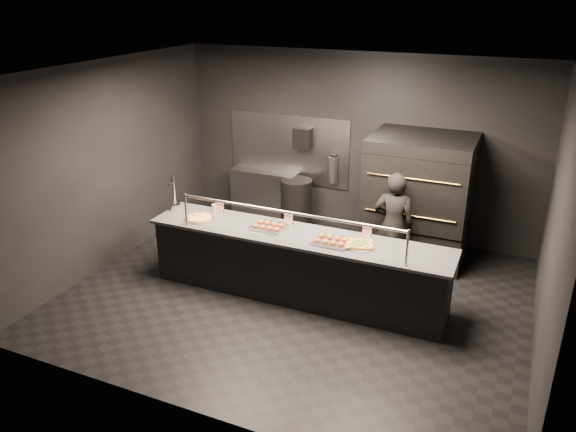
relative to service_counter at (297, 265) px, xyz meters
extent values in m
plane|color=black|center=(0.00, 0.00, -0.46)|extent=(6.00, 6.00, 0.00)
plane|color=black|center=(0.00, 0.00, 2.54)|extent=(6.00, 6.00, 0.00)
cube|color=black|center=(0.00, 2.50, 1.04)|extent=(6.00, 0.04, 3.00)
cube|color=black|center=(0.00, -2.50, 1.04)|extent=(6.00, 0.04, 3.00)
cube|color=black|center=(-3.00, 0.00, 1.04)|extent=(0.04, 5.00, 3.00)
cube|color=black|center=(3.00, 0.00, 1.04)|extent=(0.04, 5.00, 3.00)
cube|color=#99999E|center=(-1.20, 2.48, 0.84)|extent=(2.20, 0.02, 1.20)
cube|color=black|center=(0.00, 0.00, -0.02)|extent=(4.00, 0.70, 0.88)
cube|color=#3B3B41|center=(0.00, 0.00, 0.44)|extent=(4.10, 0.78, 0.04)
cylinder|color=#99999E|center=(-1.50, -0.30, 0.68)|extent=(0.03, 0.03, 0.45)
cylinder|color=#99999E|center=(1.50, -0.30, 0.68)|extent=(0.03, 0.03, 0.45)
cylinder|color=#99999E|center=(0.00, -0.30, 0.88)|extent=(3.00, 0.04, 0.04)
cube|color=black|center=(1.20, 1.90, -0.16)|extent=(1.50, 1.15, 0.60)
cube|color=black|center=(1.20, 1.90, 0.44)|extent=(1.50, 1.20, 0.55)
cube|color=black|center=(1.20, 1.90, 0.99)|extent=(1.50, 1.20, 0.55)
cube|color=black|center=(1.20, 1.90, 1.36)|extent=(1.50, 1.20, 0.18)
cylinder|color=gold|center=(1.20, 1.28, 0.44)|extent=(1.30, 0.02, 0.02)
cylinder|color=gold|center=(1.20, 1.28, 0.99)|extent=(1.30, 0.02, 0.02)
cube|color=#99999E|center=(-1.60, 2.32, -0.01)|extent=(1.20, 0.35, 0.90)
cube|color=black|center=(-0.90, 2.39, 1.09)|extent=(0.30, 0.20, 0.35)
cylinder|color=#B2B2B7|center=(-0.35, 2.40, 0.59)|extent=(0.14, 0.14, 0.45)
cube|color=black|center=(-0.35, 2.40, 0.84)|extent=(0.10, 0.06, 0.06)
cylinder|color=silver|center=(-1.95, 0.08, 0.50)|extent=(0.15, 0.15, 0.09)
cylinder|color=silver|center=(-1.95, 0.08, 0.70)|extent=(0.05, 0.05, 0.39)
cylinder|color=silver|center=(-1.95, 0.00, 0.87)|extent=(0.02, 0.11, 0.02)
cone|color=black|center=(-1.95, 0.08, 0.97)|extent=(0.05, 0.05, 0.15)
cylinder|color=silver|center=(-1.45, -0.08, 0.46)|extent=(0.42, 0.42, 0.01)
cylinder|color=#B07338|center=(-1.45, -0.08, 0.47)|extent=(0.37, 0.37, 0.02)
cylinder|color=#FFB653|center=(-1.45, -0.08, 0.49)|extent=(0.32, 0.32, 0.01)
cube|color=silver|center=(-0.42, 0.03, 0.47)|extent=(0.52, 0.45, 0.02)
ellipsoid|color=#AE6C25|center=(-0.58, -0.05, 0.50)|extent=(0.08, 0.08, 0.05)
ellipsoid|color=#AE6C25|center=(-0.58, 0.10, 0.50)|extent=(0.08, 0.08, 0.05)
ellipsoid|color=#AE6C25|center=(-0.47, -0.05, 0.50)|extent=(0.08, 0.08, 0.05)
ellipsoid|color=#AE6C25|center=(-0.47, 0.10, 0.50)|extent=(0.08, 0.08, 0.05)
ellipsoid|color=#AE6C25|center=(-0.37, -0.05, 0.50)|extent=(0.08, 0.08, 0.05)
ellipsoid|color=#AE6C25|center=(-0.37, 0.10, 0.50)|extent=(0.08, 0.08, 0.05)
ellipsoid|color=#AE6C25|center=(-0.27, -0.05, 0.50)|extent=(0.08, 0.08, 0.05)
ellipsoid|color=#AE6C25|center=(-0.27, 0.10, 0.50)|extent=(0.08, 0.08, 0.05)
cube|color=silver|center=(0.50, -0.08, 0.47)|extent=(0.47, 0.36, 0.02)
ellipsoid|color=#AE6C25|center=(0.34, -0.15, 0.50)|extent=(0.09, 0.09, 0.06)
ellipsoid|color=#AE6C25|center=(0.34, 0.00, 0.50)|extent=(0.09, 0.09, 0.06)
ellipsoid|color=#AE6C25|center=(0.45, -0.15, 0.50)|extent=(0.09, 0.09, 0.06)
ellipsoid|color=#AE6C25|center=(0.45, 0.00, 0.50)|extent=(0.09, 0.09, 0.06)
ellipsoid|color=#AE6C25|center=(0.55, -0.15, 0.50)|extent=(0.09, 0.09, 0.06)
ellipsoid|color=#AE6C25|center=(0.55, 0.00, 0.50)|extent=(0.09, 0.09, 0.06)
ellipsoid|color=#AE6C25|center=(0.66, -0.15, 0.50)|extent=(0.09, 0.09, 0.06)
ellipsoid|color=#AE6C25|center=(0.66, 0.00, 0.50)|extent=(0.09, 0.09, 0.06)
cylinder|color=silver|center=(0.85, -0.01, 0.46)|extent=(0.42, 0.42, 0.01)
cube|color=#B07338|center=(0.85, -0.01, 0.48)|extent=(0.41, 0.39, 0.02)
cube|color=#FFB653|center=(0.85, -0.01, 0.49)|extent=(0.39, 0.37, 0.01)
cube|color=#4C892D|center=(0.85, -0.01, 0.50)|extent=(0.37, 0.34, 0.01)
cylinder|color=silver|center=(-1.41, 0.28, 0.51)|extent=(0.06, 0.06, 0.10)
cylinder|color=silver|center=(-1.31, 0.28, 0.50)|extent=(0.05, 0.05, 0.08)
cube|color=white|center=(-1.32, 0.28, 0.53)|extent=(0.12, 0.04, 0.15)
cube|color=white|center=(-0.24, 0.28, 0.53)|extent=(0.12, 0.04, 0.15)
cube|color=white|center=(0.86, 0.28, 0.53)|extent=(0.12, 0.04, 0.15)
cylinder|color=black|center=(-0.90, 2.12, -0.02)|extent=(0.53, 0.53, 0.89)
imported|color=black|center=(1.02, 1.10, 0.32)|extent=(0.61, 0.44, 1.57)
camera|label=1|loc=(2.58, -6.18, 3.47)|focal=35.00mm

